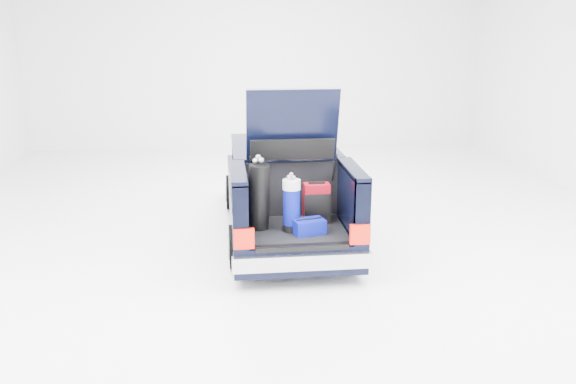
{
  "coord_description": "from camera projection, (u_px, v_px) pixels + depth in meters",
  "views": [
    {
      "loc": [
        -0.99,
        -9.33,
        3.37
      ],
      "look_at": [
        0.0,
        -0.5,
        0.84
      ],
      "focal_mm": 38.0,
      "sensor_mm": 36.0,
      "label": 1
    }
  ],
  "objects": [
    {
      "name": "red_suitcase",
      "position": [
        316.0,
        203.0,
        8.53
      ],
      "size": [
        0.37,
        0.23,
        0.59
      ],
      "rotation": [
        0.0,
        0.0,
        0.01
      ],
      "color": "maroon",
      "rests_on": "car"
    },
    {
      "name": "blue_golf_bag",
      "position": [
        291.0,
        205.0,
        8.16
      ],
      "size": [
        0.25,
        0.25,
        0.81
      ],
      "rotation": [
        0.0,
        0.0,
        -0.02
      ],
      "color": "black",
      "rests_on": "car"
    },
    {
      "name": "black_golf_bag",
      "position": [
        259.0,
        196.0,
        8.21
      ],
      "size": [
        0.38,
        0.41,
        1.01
      ],
      "rotation": [
        0.0,
        0.0,
        0.39
      ],
      "color": "black",
      "rests_on": "car"
    },
    {
      "name": "blue_duffel",
      "position": [
        309.0,
        226.0,
        8.13
      ],
      "size": [
        0.46,
        0.36,
        0.22
      ],
      "rotation": [
        0.0,
        0.0,
        0.24
      ],
      "color": "#050B7B",
      "rests_on": "car"
    },
    {
      "name": "ground",
      "position": [
        285.0,
        233.0,
        9.95
      ],
      "size": [
        14.0,
        14.0,
        0.0
      ],
      "primitive_type": "plane",
      "color": "white",
      "rests_on": "ground"
    },
    {
      "name": "car",
      "position": [
        284.0,
        191.0,
        9.86
      ],
      "size": [
        1.87,
        4.65,
        2.47
      ],
      "color": "black",
      "rests_on": "ground"
    }
  ]
}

